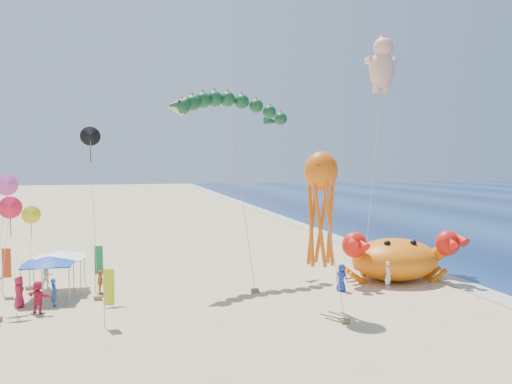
% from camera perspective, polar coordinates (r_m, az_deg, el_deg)
% --- Properties ---
extents(ground, '(320.00, 320.00, 0.00)m').
position_cam_1_polar(ground, '(34.18, 4.16, -11.09)').
color(ground, '#D1B784').
rests_on(ground, ground).
extents(foam_strip, '(320.00, 320.00, 0.00)m').
position_cam_1_polar(foam_strip, '(39.57, 21.10, -9.28)').
color(foam_strip, silver).
rests_on(foam_strip, ground).
extents(crab_inflatable, '(8.57, 6.08, 3.76)m').
position_cam_1_polar(crab_inflatable, '(37.72, 15.63, -7.25)').
color(crab_inflatable, orange).
rests_on(crab_inflatable, ground).
extents(dragon_kite, '(10.01, 7.87, 13.46)m').
position_cam_1_polar(dragon_kite, '(37.17, -3.03, 9.27)').
color(dragon_kite, '#113E20').
rests_on(dragon_kite, ground).
extents(cherub_kite, '(5.13, 5.80, 19.18)m').
position_cam_1_polar(cherub_kite, '(44.71, 14.22, 14.09)').
color(cherub_kite, '#FCB49A').
rests_on(cherub_kite, ground).
extents(octopus_kite, '(1.95, 3.61, 9.19)m').
position_cam_1_polar(octopus_kite, '(28.78, 7.42, -0.87)').
color(octopus_kite, '#E85F0C').
rests_on(octopus_kite, ground).
extents(canopy_blue, '(3.21, 3.21, 2.71)m').
position_cam_1_polar(canopy_blue, '(33.99, -22.65, -7.23)').
color(canopy_blue, gray).
rests_on(canopy_blue, ground).
extents(canopy_white, '(3.35, 3.35, 2.71)m').
position_cam_1_polar(canopy_white, '(35.76, -21.49, -6.67)').
color(canopy_white, gray).
rests_on(canopy_white, ground).
extents(feather_flags, '(7.15, 8.08, 3.20)m').
position_cam_1_polar(feather_flags, '(32.20, -22.40, -8.59)').
color(feather_flags, gray).
rests_on(feather_flags, ground).
extents(beachgoers, '(27.01, 8.04, 1.88)m').
position_cam_1_polar(beachgoers, '(33.33, -16.96, -10.04)').
color(beachgoers, '#D32143').
rests_on(beachgoers, ground).
extents(small_kites, '(6.11, 10.88, 10.96)m').
position_cam_1_polar(small_kites, '(34.41, -23.82, -0.54)').
color(small_kites, '#FA1B3F').
rests_on(small_kites, ground).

